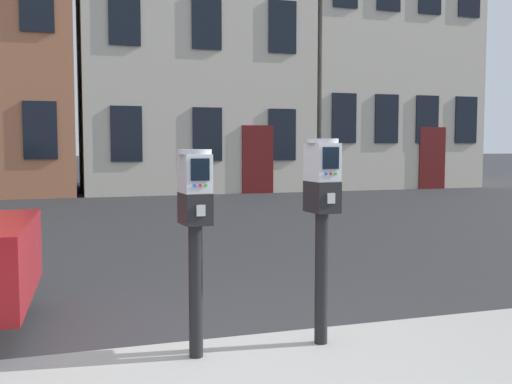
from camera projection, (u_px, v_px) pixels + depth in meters
The scene contains 5 objects.
ground_plane at pixel (212, 368), 4.07m from camera, with size 160.00×160.00×0.00m, color #28282B.
parking_meter_near_kerb at pixel (195, 215), 3.83m from camera, with size 0.23×0.26×1.34m.
parking_meter_twin_adjacent at pixel (322, 203), 4.09m from camera, with size 0.23×0.26×1.41m.
townhouse_cream_stone at pixel (189, 42), 20.37m from camera, with size 7.17×5.45×9.92m.
townhouse_orange_brick at pixel (370, 11), 22.34m from camera, with size 6.20×5.45×12.87m.
Camera 1 is at (-0.93, -3.87, 1.51)m, focal length 42.32 mm.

